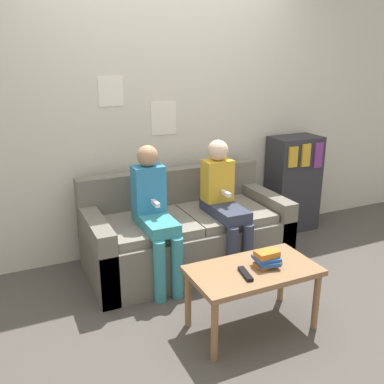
{
  "coord_description": "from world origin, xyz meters",
  "views": [
    {
      "loc": [
        -1.37,
        -2.58,
        1.76
      ],
      "look_at": [
        0.0,
        0.38,
        0.7
      ],
      "focal_mm": 40.0,
      "sensor_mm": 36.0,
      "label": 1
    }
  ],
  "objects_px": {
    "coffee_table": "(253,276)",
    "bookshelf": "(293,183)",
    "couch": "(186,235)",
    "person_left": "(155,211)",
    "tv_remote": "(245,274)",
    "person_right": "(224,200)"
  },
  "relations": [
    {
      "from": "coffee_table",
      "to": "tv_remote",
      "type": "relative_size",
      "value": 4.8
    },
    {
      "from": "couch",
      "to": "bookshelf",
      "type": "relative_size",
      "value": 1.73
    },
    {
      "from": "tv_remote",
      "to": "coffee_table",
      "type": "bearing_deg",
      "value": 41.57
    },
    {
      "from": "person_left",
      "to": "person_right",
      "type": "xyz_separation_m",
      "value": [
        0.61,
        0.0,
        0.0
      ]
    },
    {
      "from": "coffee_table",
      "to": "person_right",
      "type": "height_order",
      "value": "person_right"
    },
    {
      "from": "tv_remote",
      "to": "person_left",
      "type": "bearing_deg",
      "value": 117.15
    },
    {
      "from": "tv_remote",
      "to": "couch",
      "type": "bearing_deg",
      "value": 96.36
    },
    {
      "from": "person_right",
      "to": "tv_remote",
      "type": "distance_m",
      "value": 0.96
    },
    {
      "from": "person_left",
      "to": "couch",
      "type": "bearing_deg",
      "value": 28.72
    },
    {
      "from": "person_left",
      "to": "tv_remote",
      "type": "height_order",
      "value": "person_left"
    },
    {
      "from": "coffee_table",
      "to": "bookshelf",
      "type": "bearing_deg",
      "value": 44.87
    },
    {
      "from": "coffee_table",
      "to": "person_left",
      "type": "xyz_separation_m",
      "value": [
        -0.37,
        0.83,
        0.23
      ]
    },
    {
      "from": "person_left",
      "to": "tv_remote",
      "type": "distance_m",
      "value": 0.94
    },
    {
      "from": "couch",
      "to": "person_left",
      "type": "xyz_separation_m",
      "value": [
        -0.34,
        -0.19,
        0.34
      ]
    },
    {
      "from": "person_left",
      "to": "person_right",
      "type": "relative_size",
      "value": 1.01
    },
    {
      "from": "person_right",
      "to": "tv_remote",
      "type": "height_order",
      "value": "person_right"
    },
    {
      "from": "person_left",
      "to": "person_right",
      "type": "height_order",
      "value": "person_left"
    },
    {
      "from": "person_left",
      "to": "tv_remote",
      "type": "bearing_deg",
      "value": -72.8
    },
    {
      "from": "person_right",
      "to": "bookshelf",
      "type": "height_order",
      "value": "person_right"
    },
    {
      "from": "person_left",
      "to": "tv_remote",
      "type": "xyz_separation_m",
      "value": [
        0.27,
        -0.89,
        -0.16
      ]
    },
    {
      "from": "coffee_table",
      "to": "person_left",
      "type": "bearing_deg",
      "value": 114.19
    },
    {
      "from": "bookshelf",
      "to": "tv_remote",
      "type": "bearing_deg",
      "value": -135.9
    }
  ]
}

